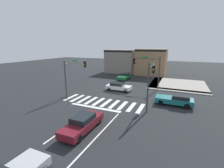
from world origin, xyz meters
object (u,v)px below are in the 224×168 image
(car_maroon, at_px, (83,123))
(car_teal, at_px, (175,100))
(traffic_signal_southwest, at_px, (75,71))
(traffic_signal_northeast, at_px, (147,66))
(car_green, at_px, (124,76))
(traffic_signal_southeast, at_px, (151,77))
(car_white, at_px, (118,86))

(car_maroon, xyz_separation_m, car_teal, (7.28, 9.87, 0.01))
(traffic_signal_southwest, distance_m, traffic_signal_northeast, 12.26)
(traffic_signal_northeast, xyz_separation_m, car_teal, (5.02, -6.71, -3.22))
(traffic_signal_southwest, xyz_separation_m, car_teal, (14.19, 1.43, -3.02))
(car_teal, bearing_deg, car_green, -47.22)
(traffic_signal_southeast, distance_m, traffic_signal_southwest, 11.35)
(traffic_signal_southeast, height_order, traffic_signal_southwest, traffic_signal_southeast)
(car_maroon, height_order, car_teal, car_maroon)
(traffic_signal_northeast, bearing_deg, traffic_signal_southeast, 103.56)
(traffic_signal_southwest, relative_size, car_white, 1.33)
(traffic_signal_northeast, height_order, car_teal, traffic_signal_northeast)
(car_green, bearing_deg, car_teal, 42.78)
(car_white, bearing_deg, traffic_signal_northeast, 40.30)
(car_teal, bearing_deg, traffic_signal_southeast, 37.82)
(car_teal, bearing_deg, traffic_signal_southwest, 5.74)
(traffic_signal_southeast, distance_m, car_teal, 4.74)
(traffic_signal_southwest, height_order, traffic_signal_northeast, traffic_signal_northeast)
(traffic_signal_southwest, bearing_deg, car_green, -13.26)
(traffic_signal_southeast, distance_m, traffic_signal_northeast, 9.19)
(car_white, xyz_separation_m, car_green, (-2.00, 8.63, 0.00))
(traffic_signal_northeast, bearing_deg, traffic_signal_southwest, 41.58)
(traffic_signal_northeast, distance_m, car_white, 6.19)
(car_maroon, relative_size, car_teal, 1.07)
(car_green, distance_m, car_teal, 16.25)
(car_white, xyz_separation_m, car_teal, (9.04, -3.30, 0.03))
(traffic_signal_northeast, xyz_separation_m, car_white, (-4.02, -3.41, -3.25))
(traffic_signal_northeast, xyz_separation_m, car_maroon, (-2.26, -16.58, -3.23))
(traffic_signal_southeast, bearing_deg, car_white, 48.19)
(traffic_signal_southeast, bearing_deg, traffic_signal_southwest, 85.97)
(car_maroon, distance_m, car_teal, 12.26)
(traffic_signal_northeast, height_order, car_white, traffic_signal_northeast)
(traffic_signal_southeast, xyz_separation_m, car_maroon, (-4.41, -7.65, -3.07))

